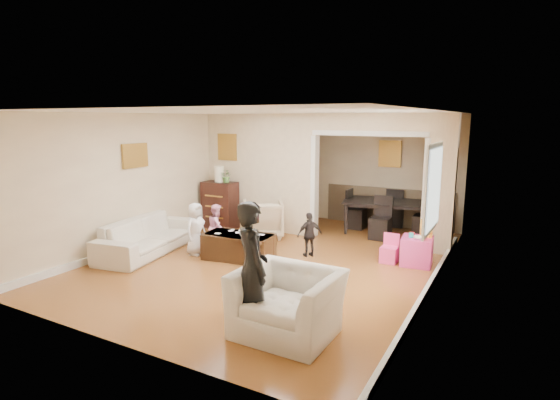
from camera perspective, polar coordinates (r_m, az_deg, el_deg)
The scene contains 27 objects.
floor at distance 8.01m, azimuth -0.69°, elevation -7.63°, with size 7.00×7.00×0.00m, color #AA622B.
partition_left at distance 9.94m, azimuth -2.53°, elevation 3.58°, with size 2.75×0.18×2.60m, color beige.
partition_right at distance 8.61m, azimuth 19.97°, elevation 1.90°, with size 0.55×0.18×2.60m, color beige.
partition_header at distance 8.84m, azimuth 11.48°, elevation 9.85°, with size 2.22×0.18×0.35m, color beige.
window_pane at distance 6.38m, azimuth 19.27°, elevation 1.42°, with size 0.03×0.95×1.10m, color white.
framed_art_partition at distance 10.25m, azimuth -6.83°, elevation 6.82°, with size 0.45×0.03×0.55m, color brown.
framed_art_sofa_wall at distance 8.86m, azimuth -18.25°, elevation 5.48°, with size 0.03×0.55×0.40m, color brown.
framed_art_alcove at distance 10.44m, azimuth 14.04°, elevation 5.82°, with size 0.45×0.03×0.55m, color brown.
sofa at distance 8.68m, azimuth -16.69°, elevation -4.43°, with size 2.22×0.87×0.65m, color silver.
armchair_back at distance 9.41m, azimuth -2.22°, elevation -2.45°, with size 0.83×0.85×0.78m, color tan.
armchair_front at distance 5.27m, azimuth 0.96°, elevation -13.17°, with size 1.16×1.01×0.75m, color silver.
dresser at distance 10.21m, azimuth -7.77°, elevation -0.66°, with size 0.78×0.44×1.07m, color black.
table_lamp at distance 10.10m, azimuth -7.87°, elevation 3.34°, with size 0.22×0.22×0.36m, color #F7ECC9.
potted_plant at distance 9.98m, azimuth -6.94°, elevation 3.09°, with size 0.26×0.23×0.29m, color #4F7E38.
coffee_table at distance 7.99m, azimuth -5.35°, elevation -6.01°, with size 1.23×0.61×0.46m, color #331F10.
coffee_cup at distance 7.82m, azimuth -4.98°, elevation -4.25°, with size 0.11×0.11×0.10m, color white.
play_table at distance 7.99m, azimuth 17.29°, elevation -6.34°, with size 0.51×0.51×0.49m, color #DB3993.
cereal_box at distance 7.97m, azimuth 18.43°, elevation -3.54°, with size 0.20×0.07×0.30m, color yellow.
cyan_cup at distance 7.89m, azimuth 16.61°, elevation -4.39°, with size 0.08×0.08×0.08m, color #29D1D1.
toy_block at distance 8.06m, azimuth 16.73°, elevation -4.20°, with size 0.08×0.06×0.05m, color red.
play_bowl at distance 7.80m, azimuth 17.57°, elevation -4.73°, with size 0.20×0.20×0.05m, color white.
dining_table at distance 10.06m, azimuth 13.88°, elevation -2.12°, with size 1.99×1.11×0.70m, color black.
adult_person at distance 5.13m, azimuth -3.66°, elevation -8.86°, with size 0.58×0.38×1.59m, color black.
child_kneel_a at distance 8.30m, azimuth -10.85°, elevation -3.68°, with size 0.48×0.31×0.98m, color white.
child_kneel_b at distance 8.56m, azimuth -8.15°, elevation -3.47°, with size 0.43×0.34×0.89m, color pink.
child_toddler at distance 8.07m, azimuth 3.85°, elevation -4.49°, with size 0.48×0.20×0.82m, color black.
craft_papers at distance 7.99m, azimuth -5.34°, elevation -4.28°, with size 0.85×0.45×0.00m.
Camera 1 is at (3.74, -6.63, 2.49)m, focal length 28.25 mm.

